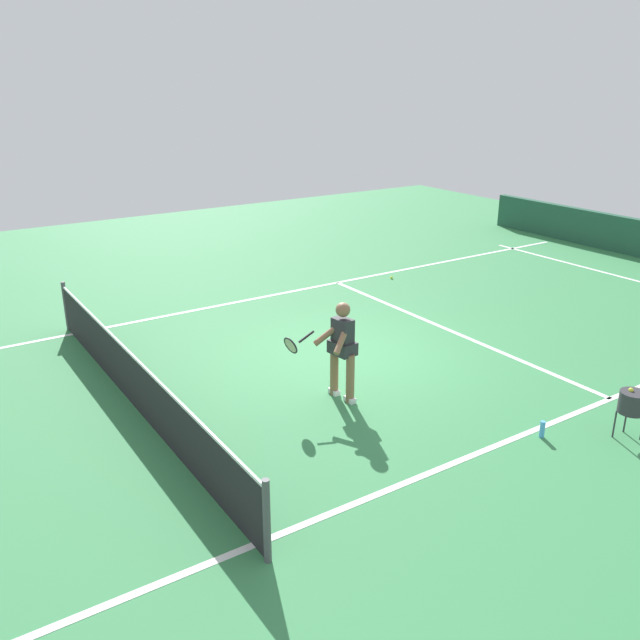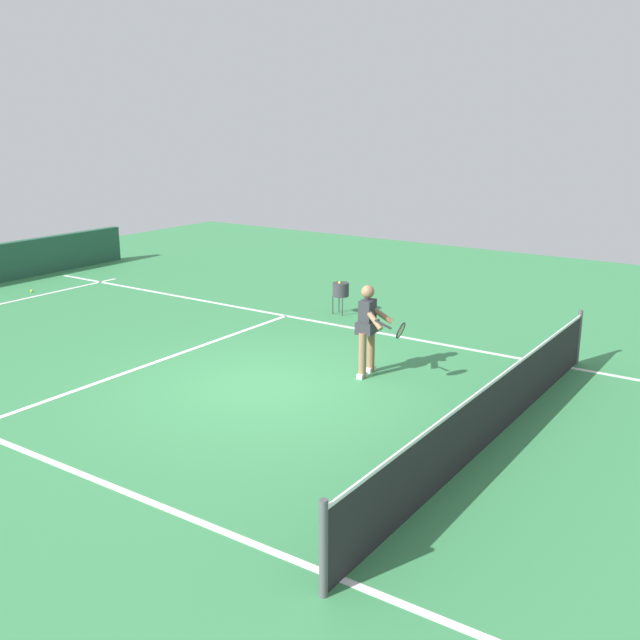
{
  "view_description": "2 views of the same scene",
  "coord_description": "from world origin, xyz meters",
  "px_view_note": "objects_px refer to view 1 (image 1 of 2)",
  "views": [
    {
      "loc": [
        -8.93,
        6.49,
        4.66
      ],
      "look_at": [
        -0.35,
        0.83,
        0.91
      ],
      "focal_mm": 37.51,
      "sensor_mm": 36.0,
      "label": 1
    },
    {
      "loc": [
        8.77,
        7.1,
        4.18
      ],
      "look_at": [
        -0.54,
        0.73,
        1.09
      ],
      "focal_mm": 41.33,
      "sensor_mm": 36.0,
      "label": 2
    }
  ],
  "objects_px": {
    "tennis_player": "(341,347)",
    "tennis_ball_near": "(392,277)",
    "ball_hopper": "(632,403)",
    "water_bottle": "(542,429)"
  },
  "relations": [
    {
      "from": "tennis_player",
      "to": "tennis_ball_near",
      "type": "distance_m",
      "value": 6.68
    },
    {
      "from": "tennis_player",
      "to": "ball_hopper",
      "type": "relative_size",
      "value": 2.09
    },
    {
      "from": "tennis_ball_near",
      "to": "water_bottle",
      "type": "bearing_deg",
      "value": 156.19
    },
    {
      "from": "water_bottle",
      "to": "ball_hopper",
      "type": "bearing_deg",
      "value": -125.12
    },
    {
      "from": "tennis_ball_near",
      "to": "water_bottle",
      "type": "xyz_separation_m",
      "value": [
        -7.1,
        3.13,
        0.09
      ]
    },
    {
      "from": "tennis_player",
      "to": "water_bottle",
      "type": "xyz_separation_m",
      "value": [
        -2.49,
        -1.64,
        -0.73
      ]
    },
    {
      "from": "tennis_ball_near",
      "to": "ball_hopper",
      "type": "height_order",
      "value": "ball_hopper"
    },
    {
      "from": "tennis_player",
      "to": "tennis_ball_near",
      "type": "height_order",
      "value": "tennis_player"
    },
    {
      "from": "ball_hopper",
      "to": "water_bottle",
      "type": "distance_m",
      "value": 1.23
    },
    {
      "from": "tennis_ball_near",
      "to": "water_bottle",
      "type": "height_order",
      "value": "water_bottle"
    }
  ]
}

